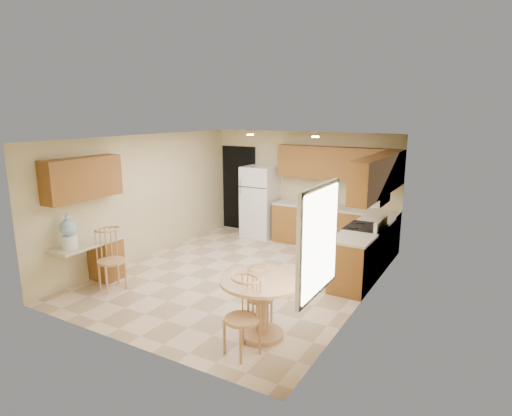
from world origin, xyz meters
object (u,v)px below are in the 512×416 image
Objects in this scene: chair_table_a at (257,293)px; dining_table at (262,299)px; chair_table_b at (238,312)px; water_crock at (68,233)px; refrigerator at (260,202)px; chair_desk at (106,255)px; stove at (364,250)px.

dining_table is at bearing 28.19° from chair_table_a.
chair_table_b is (0.00, -0.58, 0.06)m from dining_table.
chair_table_a is at bearing -60.59° from chair_table_b.
water_crock is at bearing -174.68° from dining_table.
dining_table is 1.29× the size of chair_table_a.
water_crock is (-3.40, -0.32, 0.49)m from dining_table.
refrigerator reaches higher than water_crock.
chair_desk reaches higher than chair_table_b.
chair_table_b is at bearing -4.50° from water_crock.
water_crock reaches higher than chair_table_a.
stove reaches higher than chair_desk.
stove is 1.27× the size of chair_table_a.
refrigerator is at bearing 76.66° from water_crock.
refrigerator is 1.97× the size of chair_table_a.
chair_table_a reaches higher than dining_table.
stove is 1.05× the size of chair_desk.
refrigerator is 4.52m from chair_table_a.
refrigerator is 4.15m from chair_desk.
chair_desk is at bearing -98.33° from refrigerator.
chair_desk is at bearing 179.75° from dining_table.
refrigerator is at bearing 119.77° from dining_table.
refrigerator reaches higher than stove.
water_crock is at bearing 12.67° from chair_table_b.
stove is 2.94m from dining_table.
refrigerator reaches higher than chair_desk.
chair_desk is at bearing -140.39° from stove.
chair_table_b is at bearing -98.59° from stove.
chair_desk reaches higher than chair_table_a.
stove is 1.95× the size of water_crock.
chair_desk is 1.85× the size of water_crock.
refrigerator is at bearing -166.96° from chair_table_a.
refrigerator is 1.53× the size of dining_table.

